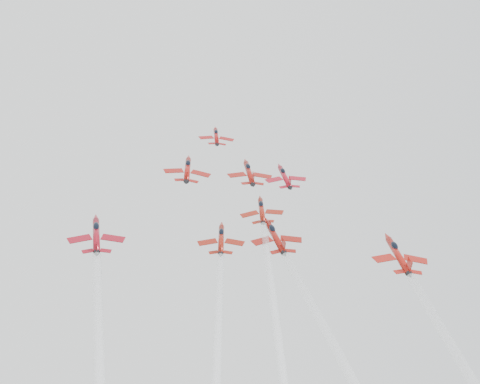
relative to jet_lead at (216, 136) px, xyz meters
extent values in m
cylinder|color=#A40F10|center=(0.00, -0.25, -0.29)|extent=(1.02, 7.84, 6.64)
cone|color=#A40F10|center=(0.00, 4.14, 3.28)|extent=(1.02, 2.23, 2.08)
cone|color=black|center=(0.00, -4.29, -3.57)|extent=(1.02, 1.51, 1.49)
ellipsoid|color=black|center=(0.00, 1.11, 1.41)|extent=(0.93, 2.11, 1.93)
cube|color=#A40F10|center=(-2.50, -0.80, -0.80)|extent=(3.77, 2.38, 1.12)
cube|color=#A40F10|center=(2.50, -0.80, -0.80)|extent=(3.77, 2.38, 1.12)
cube|color=#A40F10|center=(0.00, -4.12, -2.00)|extent=(0.11, 2.47, 2.49)
cube|color=#A40F10|center=(-1.30, -3.57, -2.98)|extent=(1.81, 1.17, 0.64)
cube|color=#A40F10|center=(1.30, -3.57, -2.98)|extent=(1.81, 1.17, 0.64)
cylinder|color=#9F140F|center=(-7.38, -15.15, -12.39)|extent=(1.21, 9.33, 7.90)
cone|color=#9F140F|center=(-7.38, -9.93, -8.15)|extent=(1.21, 2.65, 2.47)
cone|color=black|center=(-7.38, -19.95, -16.29)|extent=(1.21, 1.79, 1.78)
ellipsoid|color=black|center=(-7.38, -13.53, -10.37)|extent=(1.10, 2.51, 2.30)
cube|color=#9F140F|center=(-10.36, -15.80, -12.99)|extent=(4.49, 2.83, 1.34)
cube|color=#9F140F|center=(-4.40, -15.80, -12.99)|extent=(4.49, 2.83, 1.34)
cube|color=#9F140F|center=(-7.38, -19.76, -14.43)|extent=(0.13, 2.93, 2.97)
cube|color=#9F140F|center=(-8.93, -19.09, -15.60)|extent=(2.15, 1.40, 0.76)
cube|color=#9F140F|center=(-5.84, -19.09, -15.60)|extent=(2.15, 1.40, 0.76)
cylinder|color=#9B150E|center=(6.28, -15.81, -12.93)|extent=(1.17, 8.96, 7.59)
cone|color=#9B150E|center=(6.28, -10.79, -8.85)|extent=(1.17, 2.54, 2.37)
cone|color=black|center=(6.28, -20.42, -16.67)|extent=(1.17, 1.72, 1.71)
ellipsoid|color=black|center=(6.28, -14.25, -10.98)|extent=(1.06, 2.41, 2.21)
cube|color=#9B150E|center=(3.42, -16.44, -13.50)|extent=(4.31, 2.72, 1.28)
cube|color=#9B150E|center=(9.14, -16.44, -13.50)|extent=(4.31, 2.72, 1.28)
cube|color=#9B150E|center=(6.28, -20.23, -14.88)|extent=(0.13, 2.82, 2.85)
cube|color=#9B150E|center=(4.80, -19.60, -16.00)|extent=(2.07, 1.34, 0.73)
cube|color=#9B150E|center=(7.76, -19.60, -16.00)|extent=(2.07, 1.34, 0.73)
cylinder|color=#A91020|center=(14.05, -17.01, -13.90)|extent=(1.07, 8.26, 6.99)
cone|color=#A91020|center=(14.05, -12.38, -10.14)|extent=(1.07, 2.35, 2.19)
cone|color=black|center=(14.05, -21.25, -17.35)|extent=(1.07, 1.59, 1.57)
ellipsoid|color=black|center=(14.05, -15.57, -12.10)|extent=(0.98, 2.22, 2.04)
cube|color=#A91020|center=(11.41, -17.58, -14.43)|extent=(3.97, 2.50, 1.18)
cube|color=#A91020|center=(16.69, -17.58, -14.43)|extent=(3.97, 2.50, 1.18)
cube|color=#A91020|center=(14.05, -21.08, -15.70)|extent=(0.12, 2.60, 2.62)
cube|color=#A91020|center=(12.68, -20.49, -16.73)|extent=(1.91, 1.23, 0.68)
cube|color=#A91020|center=(15.42, -20.49, -16.73)|extent=(1.91, 1.23, 0.68)
cylinder|color=maroon|center=(7.14, -28.93, -23.59)|extent=(1.01, 7.78, 6.58)
cone|color=maroon|center=(7.14, -24.58, -20.05)|extent=(1.01, 2.21, 2.06)
cone|color=black|center=(7.14, -32.93, -26.83)|extent=(1.01, 1.49, 1.48)
ellipsoid|color=black|center=(7.14, -27.58, -21.90)|extent=(0.92, 2.09, 1.92)
cube|color=maroon|center=(4.66, -29.47, -24.09)|extent=(3.74, 2.36, 1.12)
cube|color=maroon|center=(9.63, -29.47, -24.09)|extent=(3.74, 2.36, 1.12)
cube|color=maroon|center=(7.14, -32.77, -25.28)|extent=(0.11, 2.44, 2.47)
cube|color=maroon|center=(5.86, -32.21, -26.25)|extent=(1.80, 1.16, 0.64)
cube|color=maroon|center=(8.43, -32.21, -26.25)|extent=(1.80, 1.16, 0.64)
cylinder|color=white|center=(7.14, -65.33, -53.16)|extent=(1.29, 65.05, 53.18)
cylinder|color=maroon|center=(-24.18, -36.87, -30.04)|extent=(1.20, 9.21, 7.80)
cone|color=maroon|center=(-24.18, -31.72, -25.85)|extent=(1.20, 2.62, 2.44)
cone|color=black|center=(-24.18, -41.61, -33.89)|extent=(1.20, 1.77, 1.75)
ellipsoid|color=black|center=(-24.18, -35.27, -28.04)|extent=(1.09, 2.48, 2.27)
cube|color=maroon|center=(-27.12, -37.52, -30.63)|extent=(4.43, 2.79, 1.32)
cube|color=maroon|center=(-21.24, -37.52, -30.63)|extent=(4.43, 2.79, 1.32)
cube|color=maroon|center=(-24.18, -41.42, -32.05)|extent=(0.13, 2.90, 2.93)
cube|color=maroon|center=(-25.71, -40.76, -33.20)|extent=(2.13, 1.38, 0.75)
cube|color=maroon|center=(-22.66, -40.76, -33.20)|extent=(2.13, 1.38, 0.75)
cylinder|color=maroon|center=(-1.60, -37.50, -30.55)|extent=(1.01, 7.75, 6.56)
cone|color=maroon|center=(-1.60, -33.16, -27.02)|extent=(1.01, 2.20, 2.05)
cone|color=black|center=(-1.60, -41.49, -33.78)|extent=(1.01, 1.49, 1.48)
ellipsoid|color=black|center=(-1.60, -36.15, -28.86)|extent=(0.92, 2.09, 1.91)
cube|color=maroon|center=(-4.08, -38.04, -31.05)|extent=(3.73, 2.35, 1.11)
cube|color=maroon|center=(0.87, -38.04, -31.05)|extent=(3.73, 2.35, 1.11)
cube|color=maroon|center=(-1.60, -41.33, -32.24)|extent=(0.11, 2.44, 2.46)
cube|color=maroon|center=(-2.89, -40.77, -33.21)|extent=(1.79, 1.16, 0.63)
cube|color=maroon|center=(-0.32, -40.77, -33.21)|extent=(1.79, 1.16, 0.63)
cylinder|color=maroon|center=(8.61, -36.62, -29.84)|extent=(1.15, 8.81, 7.46)
cone|color=maroon|center=(8.61, -31.69, -25.83)|extent=(1.15, 2.50, 2.33)
cone|color=black|center=(8.61, -41.15, -33.51)|extent=(1.15, 1.69, 1.68)
ellipsoid|color=black|center=(8.61, -35.09, -27.92)|extent=(1.04, 2.37, 2.17)
cube|color=maroon|center=(5.80, -37.24, -30.40)|extent=(4.23, 2.67, 1.26)
cube|color=maroon|center=(11.43, -37.24, -30.40)|extent=(4.23, 2.67, 1.26)
cube|color=maroon|center=(8.61, -40.97, -31.75)|extent=(0.12, 2.77, 2.80)
cube|color=maroon|center=(7.16, -40.34, -32.86)|extent=(2.03, 1.32, 0.72)
cube|color=maroon|center=(10.07, -40.34, -32.86)|extent=(2.03, 1.32, 0.72)
cylinder|color=#AC1810|center=(30.49, -41.13, -33.50)|extent=(1.22, 9.41, 7.97)
cone|color=#AC1810|center=(30.49, -35.86, -29.21)|extent=(1.22, 2.67, 2.49)
cone|color=black|center=(30.49, -45.97, -37.43)|extent=(1.22, 1.81, 1.79)
ellipsoid|color=black|center=(30.49, -39.49, -31.45)|extent=(1.11, 2.53, 2.32)
cube|color=#AC1810|center=(27.49, -41.79, -34.10)|extent=(4.53, 2.85, 1.35)
cube|color=#AC1810|center=(33.50, -41.79, -34.10)|extent=(4.53, 2.85, 1.35)
cube|color=#AC1810|center=(30.49, -45.78, -35.55)|extent=(0.13, 2.96, 2.99)
cube|color=#AC1810|center=(28.93, -45.11, -36.73)|extent=(2.17, 1.41, 0.77)
cube|color=#AC1810|center=(32.05, -45.11, -36.73)|extent=(2.17, 1.41, 0.77)
camera|label=1|loc=(-11.16, -158.70, -45.89)|focal=50.00mm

